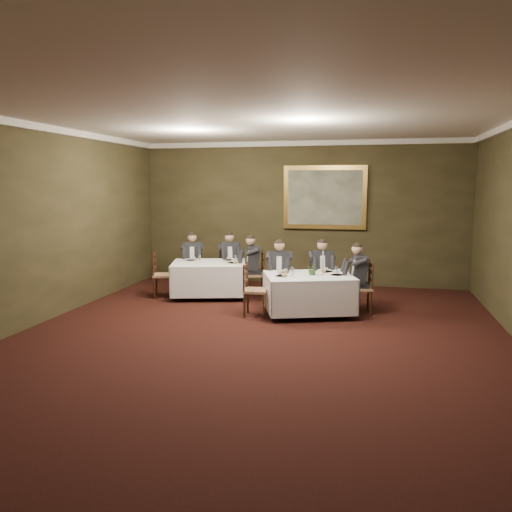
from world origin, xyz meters
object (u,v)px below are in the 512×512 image
at_px(diner_main_backleft, 279,280).
at_px(painting, 325,197).
at_px(diner_sec_backright, 229,268).
at_px(chair_main_endleft, 255,301).
at_px(table_second, 209,277).
at_px(chair_sec_endright, 255,284).
at_px(diner_main_backright, 321,279).
at_px(chair_sec_endleft, 163,284).
at_px(centerpiece, 313,269).
at_px(chair_main_backleft, 279,291).
at_px(chair_main_endright, 361,298).
at_px(chair_sec_backright, 229,277).
at_px(diner_sec_endright, 254,273).
at_px(chair_main_backright, 321,290).
at_px(diner_sec_backleft, 193,268).
at_px(candlestick, 323,266).
at_px(chair_sec_backleft, 193,277).
at_px(diner_main_endright, 360,287).
at_px(table_main, 309,291).

relative_size(diner_main_backleft, painting, 0.67).
height_order(diner_sec_backright, painting, painting).
bearing_deg(chair_main_endleft, table_second, -139.69).
relative_size(chair_sec_endright, painting, 0.50).
height_order(diner_main_backright, diner_sec_backright, same).
distance_m(diner_sec_backright, chair_sec_endleft, 1.67).
bearing_deg(centerpiece, chair_main_backleft, 140.19).
height_order(chair_main_endright, chair_sec_endright, same).
distance_m(chair_sec_endleft, centerpiece, 3.51).
height_order(chair_sec_backright, centerpiece, centerpiece).
bearing_deg(diner_sec_endright, chair_sec_endright, -90.00).
bearing_deg(chair_sec_backright, chair_main_backright, 130.64).
bearing_deg(chair_sec_endleft, painting, 106.09).
relative_size(chair_main_backright, diner_sec_backright, 0.74).
bearing_deg(diner_sec_backleft, candlestick, 137.29).
relative_size(diner_sec_backleft, candlestick, 2.90).
bearing_deg(chair_sec_backleft, candlestick, 137.15).
bearing_deg(chair_main_backright, diner_main_backright, 90.00).
height_order(chair_main_backleft, chair_sec_backright, same).
bearing_deg(chair_sec_endright, centerpiece, -149.55).
height_order(chair_sec_backright, painting, painting).
distance_m(diner_main_backright, chair_sec_endright, 1.55).
xyz_separation_m(chair_main_backright, candlestick, (0.12, -0.84, 0.65)).
bearing_deg(diner_main_endright, chair_sec_endright, 58.10).
bearing_deg(diner_sec_endright, diner_main_backright, -121.56).
bearing_deg(chair_main_backleft, diner_main_backleft, 90.00).
bearing_deg(table_main, chair_sec_endleft, 166.90).
relative_size(table_main, candlestick, 4.19).
height_order(chair_main_endleft, chair_sec_backright, same).
bearing_deg(chair_sec_backleft, chair_sec_endright, 149.33).
distance_m(table_main, candlestick, 0.55).
distance_m(chair_sec_endright, painting, 2.84).
bearing_deg(chair_sec_backleft, table_main, 133.93).
xyz_separation_m(diner_main_backright, chair_sec_backright, (-2.27, 1.02, -0.23)).
xyz_separation_m(table_second, chair_sec_endright, (0.98, 0.26, -0.17)).
bearing_deg(table_main, diner_sec_backright, 137.78).
bearing_deg(diner_sec_endright, chair_main_backleft, -151.15).
height_order(table_second, diner_main_backleft, diner_main_backleft).
bearing_deg(chair_sec_endleft, chair_sec_endright, 87.55).
distance_m(table_second, diner_sec_backleft, 0.92).
distance_m(chair_main_endleft, centerpiece, 1.25).
bearing_deg(chair_sec_backleft, diner_main_backleft, 138.62).
bearing_deg(chair_main_backright, chair_main_endleft, 32.20).
bearing_deg(painting, diner_main_backleft, -106.27).
bearing_deg(diner_sec_backright, centerpiece, 113.60).
bearing_deg(table_main, chair_main_endleft, -161.03).
relative_size(chair_main_endright, centerpiece, 4.18).
bearing_deg(chair_main_backleft, centerpiece, 133.08).
bearing_deg(table_main, chair_main_endright, 19.03).
height_order(table_main, centerpiece, centerpiece).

